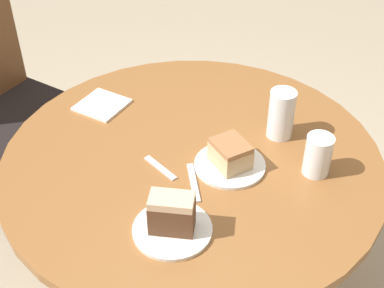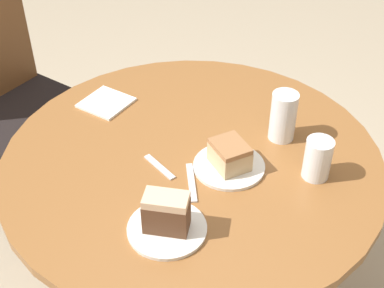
% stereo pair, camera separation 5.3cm
% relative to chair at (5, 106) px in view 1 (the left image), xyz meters
% --- Properties ---
extents(table, '(1.09, 1.09, 0.73)m').
position_rel_chair_xyz_m(table, '(0.03, -0.95, 0.01)').
color(table, brown).
rests_on(table, ground_plane).
extents(chair, '(0.53, 0.48, 0.95)m').
position_rel_chair_xyz_m(chair, '(0.00, 0.00, 0.00)').
color(chair, brown).
rests_on(chair, ground_plane).
extents(plate_near, '(0.20, 0.20, 0.01)m').
position_rel_chair_xyz_m(plate_near, '(0.06, -1.06, 0.23)').
color(plate_near, silver).
rests_on(plate_near, table).
extents(plate_far, '(0.20, 0.20, 0.01)m').
position_rel_chair_xyz_m(plate_far, '(-0.23, -1.09, 0.23)').
color(plate_far, silver).
rests_on(plate_far, table).
extents(cake_slice_near, '(0.12, 0.13, 0.07)m').
position_rel_chair_xyz_m(cake_slice_near, '(0.06, -1.06, 0.27)').
color(cake_slice_near, tan).
rests_on(cake_slice_near, plate_near).
extents(cake_slice_far, '(0.11, 0.13, 0.10)m').
position_rel_chair_xyz_m(cake_slice_far, '(-0.23, -1.09, 0.29)').
color(cake_slice_far, brown).
rests_on(cake_slice_far, plate_far).
extents(glass_lemonade, '(0.08, 0.08, 0.15)m').
position_rel_chair_xyz_m(glass_lemonade, '(0.27, -1.09, 0.29)').
color(glass_lemonade, beige).
rests_on(glass_lemonade, table).
extents(glass_water, '(0.07, 0.07, 0.12)m').
position_rel_chair_xyz_m(glass_water, '(0.19, -1.25, 0.28)').
color(glass_water, silver).
rests_on(glass_water, table).
extents(napkin_stack, '(0.16, 0.16, 0.01)m').
position_rel_chair_xyz_m(napkin_stack, '(0.04, -0.56, 0.23)').
color(napkin_stack, white).
rests_on(napkin_stack, table).
extents(fork, '(0.12, 0.12, 0.00)m').
position_rel_chair_xyz_m(fork, '(-0.06, -1.02, 0.23)').
color(fork, silver).
rests_on(fork, table).
extents(spoon, '(0.04, 0.13, 0.00)m').
position_rel_chair_xyz_m(spoon, '(-0.07, -0.92, 0.23)').
color(spoon, silver).
rests_on(spoon, table).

